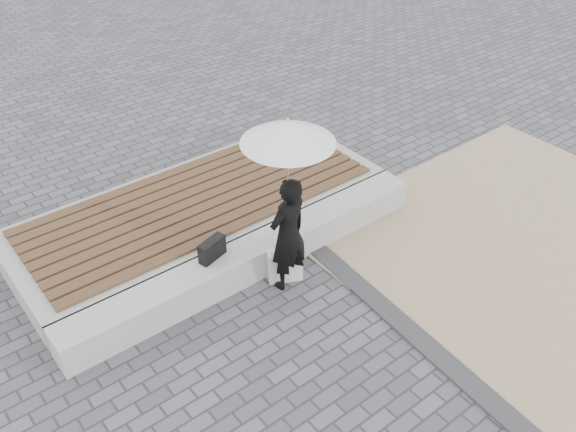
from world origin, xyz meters
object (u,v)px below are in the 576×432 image
object	(u,v)px
canvas_tote	(285,265)
seating_ledge	(252,257)
woman	(288,234)
parasol	(288,132)
handbag	(212,249)

from	to	relation	value
canvas_tote	seating_ledge	bearing A→B (deg)	144.91
woman	canvas_tote	xyz separation A→B (m)	(0.02, 0.08, -0.52)
parasol	handbag	bearing A→B (deg)	142.50
parasol	handbag	distance (m)	1.77
parasol	woman	bearing A→B (deg)	-90.00
woman	seating_ledge	bearing A→B (deg)	-73.71
seating_ledge	woman	world-z (taller)	woman
seating_ledge	parasol	world-z (taller)	parasol
woman	parasol	bearing A→B (deg)	-97.35
woman	handbag	distance (m)	0.91
parasol	canvas_tote	distance (m)	1.85
seating_ledge	woman	distance (m)	0.74
seating_ledge	handbag	xyz separation A→B (m)	(-0.50, 0.08, 0.33)
parasol	canvas_tote	world-z (taller)	parasol
canvas_tote	woman	bearing A→B (deg)	-76.31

